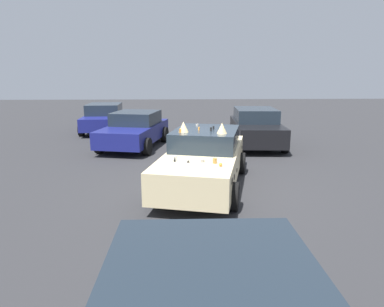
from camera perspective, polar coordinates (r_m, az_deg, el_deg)
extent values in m
plane|color=#2D2D30|center=(9.15, 1.89, -5.48)|extent=(60.00, 60.00, 0.00)
cube|color=beige|center=(8.97, 1.92, -1.70)|extent=(4.91, 2.80, 0.71)
cube|color=#1E2833|center=(9.17, 2.31, 2.51)|extent=(2.31, 2.05, 0.49)
cylinder|color=black|center=(7.60, 6.90, -7.05)|extent=(0.66, 0.36, 0.63)
cylinder|color=black|center=(7.93, -6.33, -6.16)|extent=(0.66, 0.36, 0.63)
cylinder|color=black|center=(10.33, 8.18, -1.57)|extent=(0.66, 0.36, 0.63)
cylinder|color=black|center=(10.57, -1.66, -1.09)|extent=(0.66, 0.36, 0.63)
ellipsoid|color=black|center=(8.63, 7.46, -2.76)|extent=(0.16, 0.06, 0.11)
ellipsoid|color=black|center=(7.65, 6.87, -5.80)|extent=(0.15, 0.06, 0.11)
ellipsoid|color=black|center=(7.17, 6.67, -4.58)|extent=(0.18, 0.06, 0.16)
ellipsoid|color=black|center=(7.80, 7.04, -3.87)|extent=(0.19, 0.06, 0.13)
ellipsoid|color=black|center=(9.96, -2.31, -0.16)|extent=(0.11, 0.04, 0.09)
ellipsoid|color=black|center=(10.66, 8.29, 1.06)|extent=(0.14, 0.05, 0.10)
cylinder|color=#A87A38|center=(7.62, 3.81, -1.21)|extent=(0.10, 0.10, 0.12)
cone|color=black|center=(7.68, -0.63, -1.27)|extent=(0.08, 0.08, 0.06)
cylinder|color=silver|center=(7.84, -2.86, -0.78)|extent=(0.11, 0.11, 0.12)
cylinder|color=gray|center=(7.72, 1.75, -1.20)|extent=(0.12, 0.12, 0.06)
cone|color=black|center=(7.76, -2.91, -0.93)|extent=(0.07, 0.07, 0.12)
sphere|color=orange|center=(7.38, 4.77, -1.86)|extent=(0.08, 0.08, 0.08)
cone|color=black|center=(8.69, 4.59, 3.79)|extent=(0.05, 0.05, 0.08)
cylinder|color=orange|center=(8.59, -2.00, 3.79)|extent=(0.06, 0.06, 0.10)
cylinder|color=black|center=(9.13, 3.58, 4.30)|extent=(0.05, 0.05, 0.09)
cylinder|color=black|center=(8.85, 3.16, 4.05)|extent=(0.06, 0.06, 0.10)
cylinder|color=orange|center=(8.99, 1.16, 4.15)|extent=(0.04, 0.04, 0.08)
cylinder|color=gray|center=(9.70, 0.86, 4.75)|extent=(0.11, 0.11, 0.05)
cone|color=#D8BC7F|center=(8.51, 4.99, 4.23)|extent=(0.25, 0.25, 0.27)
cone|color=#D8BC7F|center=(8.67, -1.42, 4.44)|extent=(0.25, 0.25, 0.27)
cube|color=black|center=(14.29, 10.55, 3.76)|extent=(4.27, 1.99, 0.71)
cube|color=#1E2833|center=(14.46, 10.49, 6.34)|extent=(2.18, 1.72, 0.52)
cylinder|color=black|center=(13.28, 15.18, 1.44)|extent=(0.64, 0.26, 0.63)
cylinder|color=black|center=(12.97, 7.50, 1.51)|extent=(0.64, 0.26, 0.63)
cylinder|color=black|center=(15.76, 12.97, 3.39)|extent=(0.64, 0.26, 0.63)
cylinder|color=black|center=(15.50, 6.48, 3.48)|extent=(0.64, 0.26, 0.63)
cube|color=navy|center=(13.98, -9.56, 3.43)|extent=(4.37, 2.62, 0.63)
cube|color=#1E2833|center=(14.15, -9.27, 5.87)|extent=(2.13, 2.00, 0.50)
cylinder|color=black|center=(12.56, -7.48, 1.15)|extent=(0.68, 0.35, 0.64)
cylinder|color=black|center=(13.22, -15.10, 1.42)|extent=(0.68, 0.35, 0.64)
cylinder|color=black|center=(14.95, -4.58, 3.18)|extent=(0.68, 0.35, 0.64)
cylinder|color=black|center=(15.51, -11.18, 3.34)|extent=(0.68, 0.35, 0.64)
cube|color=navy|center=(18.03, -14.32, 5.36)|extent=(4.02, 1.91, 0.61)
cube|color=#1E2833|center=(18.08, -14.37, 7.17)|extent=(1.99, 1.68, 0.52)
cylinder|color=black|center=(16.74, -11.94, 4.01)|extent=(0.64, 0.25, 0.63)
cylinder|color=black|center=(17.06, -17.89, 3.82)|extent=(0.64, 0.25, 0.63)
cylinder|color=black|center=(19.15, -11.05, 5.19)|extent=(0.64, 0.25, 0.63)
cylinder|color=black|center=(19.42, -16.30, 5.02)|extent=(0.64, 0.25, 0.63)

